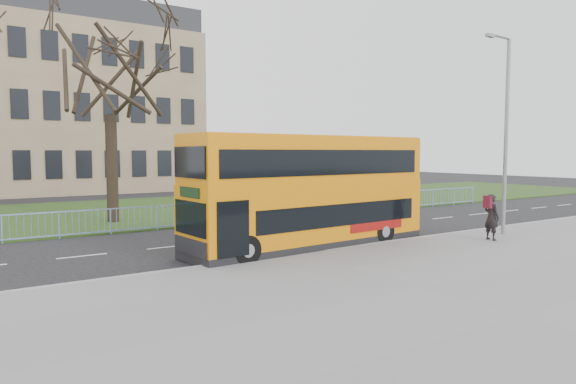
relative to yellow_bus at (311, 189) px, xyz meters
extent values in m
plane|color=black|center=(-1.20, 0.51, -2.13)|extent=(120.00, 120.00, 0.00)
cube|color=slate|center=(-1.20, -6.24, -2.07)|extent=(80.00, 10.50, 0.12)
cube|color=gray|center=(-1.20, -1.04, -2.06)|extent=(80.00, 0.20, 0.14)
cube|color=#223A15|center=(-1.20, 14.81, -2.09)|extent=(80.00, 15.40, 0.08)
cube|color=#876E55|center=(-6.20, 35.51, 4.87)|extent=(30.00, 15.00, 14.00)
cube|color=orange|center=(0.00, 0.01, -0.92)|extent=(9.61, 2.90, 1.76)
cube|color=orange|center=(0.00, 0.01, 0.11)|extent=(9.61, 2.90, 0.30)
cube|color=orange|center=(0.00, 0.01, 1.05)|extent=(9.56, 2.85, 1.58)
cube|color=black|center=(0.62, -1.09, -0.85)|extent=(7.30, 0.54, 0.77)
cube|color=black|center=(0.08, -1.10, 0.97)|extent=(8.70, 0.63, 0.86)
cylinder|color=black|center=(-3.31, -1.23, -1.66)|extent=(0.95, 0.32, 0.94)
cylinder|color=black|center=(2.82, -0.82, -1.66)|extent=(0.95, 0.32, 0.94)
imported|color=black|center=(6.30, -2.99, -1.14)|extent=(0.49, 0.68, 1.75)
cylinder|color=gray|center=(8.00, -2.37, 1.89)|extent=(0.16, 0.16, 7.81)
cylinder|color=gray|center=(7.31, -2.41, 5.80)|extent=(1.37, 0.19, 0.10)
cube|color=gray|center=(6.63, -2.46, 5.75)|extent=(0.45, 0.20, 0.12)
camera|label=1|loc=(-10.79, -14.79, 1.32)|focal=32.00mm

